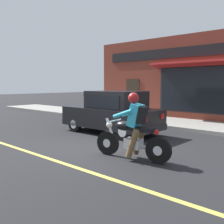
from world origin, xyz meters
TOP-DOWN VIEW (x-y plane):
  - ground_plane at (0.00, 0.00)m, footprint 80.00×80.00m
  - sidewalk_curb at (5.16, 3.00)m, footprint 2.60×22.00m
  - storefront_building at (6.69, 1.01)m, footprint 1.25×10.13m
  - motorcycle_with_rider at (-0.44, -1.46)m, footprint 0.66×2.01m
  - car_hatchback at (1.72, 1.14)m, footprint 1.66×3.79m

SIDE VIEW (x-z plane):
  - ground_plane at x=0.00m, z-range 0.00..0.00m
  - sidewalk_curb at x=5.16m, z-range 0.00..0.14m
  - motorcycle_with_rider at x=-0.44m, z-range -0.13..1.49m
  - car_hatchback at x=1.72m, z-range -0.02..1.55m
  - storefront_building at x=6.69m, z-range 0.01..4.21m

